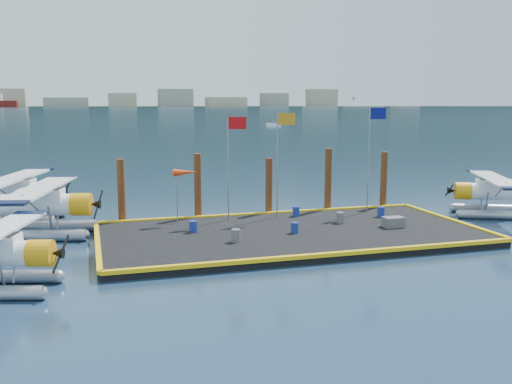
# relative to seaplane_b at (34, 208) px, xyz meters

# --- Properties ---
(ground) EXTENTS (4000.00, 4000.00, 0.00)m
(ground) POSITION_rel_seaplane_b_xyz_m (13.21, -4.28, -1.58)
(ground) COLOR #192F4C
(ground) RESTS_ON ground
(dock) EXTENTS (20.00, 10.00, 0.40)m
(dock) POSITION_rel_seaplane_b_xyz_m (13.21, -4.28, -1.38)
(dock) COLOR black
(dock) RESTS_ON ground
(dock_bumpers) EXTENTS (20.25, 10.25, 0.18)m
(dock_bumpers) POSITION_rel_seaplane_b_xyz_m (13.21, -4.28, -1.09)
(dock_bumpers) COLOR yellow
(dock_bumpers) RESTS_ON dock
(far_backdrop) EXTENTS (3050.00, 2050.00, 810.00)m
(far_backdrop) POSITION_rel_seaplane_b_xyz_m (253.12, 1733.24, 7.87)
(far_backdrop) COLOR black
(far_backdrop) RESTS_ON ground
(seaplane_b) EXTENTS (9.41, 10.21, 3.62)m
(seaplane_b) POSITION_rel_seaplane_b_xyz_m (0.00, 0.00, 0.00)
(seaplane_b) COLOR #969AA4
(seaplane_b) RESTS_ON ground
(seaplane_c) EXTENTS (9.49, 10.22, 3.64)m
(seaplane_c) POSITION_rel_seaplane_b_xyz_m (-1.87, 4.77, 0.01)
(seaplane_c) COLOR #969AA4
(seaplane_c) RESTS_ON ground
(seaplane_d) EXTENTS (8.57, 8.99, 3.29)m
(seaplane_d) POSITION_rel_seaplane_b_xyz_m (28.06, -2.43, -0.14)
(seaplane_d) COLOR #969AA4
(seaplane_d) RESTS_ON ground
(drum_0) EXTENTS (0.43, 0.43, 0.60)m
(drum_0) POSITION_rel_seaplane_b_xyz_m (8.16, -3.07, -0.88)
(drum_0) COLOR navy
(drum_0) RESTS_ON dock
(drum_1) EXTENTS (0.40, 0.40, 0.57)m
(drum_1) POSITION_rel_seaplane_b_xyz_m (13.26, -4.79, -0.89)
(drum_1) COLOR navy
(drum_1) RESTS_ON dock
(drum_2) EXTENTS (0.44, 0.44, 0.62)m
(drum_2) POSITION_rel_seaplane_b_xyz_m (16.62, -3.17, -0.87)
(drum_2) COLOR #5A595F
(drum_2) RESTS_ON dock
(drum_3) EXTENTS (0.45, 0.45, 0.63)m
(drum_3) POSITION_rel_seaplane_b_xyz_m (9.80, -5.77, -0.86)
(drum_3) COLOR #5A595F
(drum_3) RESTS_ON dock
(drum_4) EXTENTS (0.43, 0.43, 0.60)m
(drum_4) POSITION_rel_seaplane_b_xyz_m (19.76, -2.18, -0.87)
(drum_4) COLOR navy
(drum_4) RESTS_ON dock
(drum_5) EXTENTS (0.42, 0.42, 0.59)m
(drum_5) POSITION_rel_seaplane_b_xyz_m (14.89, -0.59, -0.88)
(drum_5) COLOR navy
(drum_5) RESTS_ON dock
(crate) EXTENTS (1.12, 0.74, 0.56)m
(crate) POSITION_rel_seaplane_b_xyz_m (19.01, -4.95, -0.90)
(crate) COLOR #5A595F
(crate) RESTS_ON dock
(flagpole_red) EXTENTS (1.14, 0.08, 6.00)m
(flagpole_red) POSITION_rel_seaplane_b_xyz_m (10.92, -0.48, 2.82)
(flagpole_red) COLOR gray
(flagpole_red) RESTS_ON dock
(flagpole_yellow) EXTENTS (1.14, 0.08, 6.20)m
(flagpole_yellow) POSITION_rel_seaplane_b_xyz_m (13.91, -0.48, 2.94)
(flagpole_yellow) COLOR gray
(flagpole_yellow) RESTS_ON dock
(flagpole_blue) EXTENTS (1.14, 0.08, 6.50)m
(flagpole_blue) POSITION_rel_seaplane_b_xyz_m (19.91, -0.48, 3.11)
(flagpole_blue) COLOR gray
(flagpole_blue) RESTS_ON dock
(windsock) EXTENTS (1.40, 0.44, 3.12)m
(windsock) POSITION_rel_seaplane_b_xyz_m (8.19, -0.48, 1.65)
(windsock) COLOR gray
(windsock) RESTS_ON dock
(piling_0) EXTENTS (0.44, 0.44, 4.00)m
(piling_0) POSITION_rel_seaplane_b_xyz_m (4.71, 1.12, 0.42)
(piling_0) COLOR #422412
(piling_0) RESTS_ON ground
(piling_1) EXTENTS (0.44, 0.44, 4.20)m
(piling_1) POSITION_rel_seaplane_b_xyz_m (9.21, 1.12, 0.52)
(piling_1) COLOR #422412
(piling_1) RESTS_ON ground
(piling_2) EXTENTS (0.44, 0.44, 3.80)m
(piling_2) POSITION_rel_seaplane_b_xyz_m (13.71, 1.12, 0.32)
(piling_2) COLOR #422412
(piling_2) RESTS_ON ground
(piling_3) EXTENTS (0.44, 0.44, 4.30)m
(piling_3) POSITION_rel_seaplane_b_xyz_m (17.71, 1.12, 0.57)
(piling_3) COLOR #422412
(piling_3) RESTS_ON ground
(piling_4) EXTENTS (0.44, 0.44, 4.00)m
(piling_4) POSITION_rel_seaplane_b_xyz_m (21.71, 1.12, 0.42)
(piling_4) COLOR #422412
(piling_4) RESTS_ON ground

